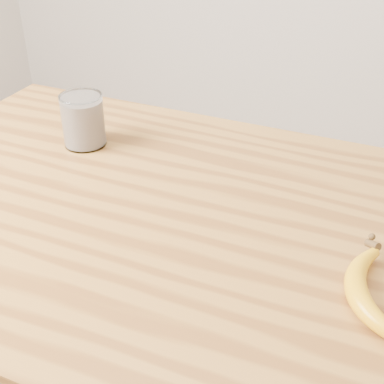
% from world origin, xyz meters
% --- Properties ---
extents(table, '(1.20, 0.80, 0.90)m').
position_xyz_m(table, '(0.00, 0.00, 0.77)').
color(table, olive).
rests_on(table, ground).
extents(smoothie_glass, '(0.09, 0.09, 0.11)m').
position_xyz_m(smoothie_glass, '(-0.27, 0.16, 0.96)').
color(smoothie_glass, white).
rests_on(smoothie_glass, table).
extents(banana, '(0.19, 0.29, 0.03)m').
position_xyz_m(banana, '(0.35, -0.10, 0.92)').
color(banana, orange).
rests_on(banana, table).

